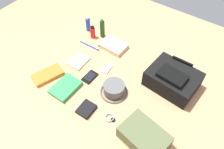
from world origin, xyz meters
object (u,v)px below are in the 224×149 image
bucket_hat (114,89)px  wallet (86,109)px  notepad (79,61)px  folded_towel (113,46)px  shampoo_bottle (102,29)px  wristwatch (110,118)px  sunscreen_spray (93,32)px  backpack (173,79)px  media_player (106,69)px  toothbrush (90,46)px  paperback_novel (48,75)px  travel_guidebook (66,88)px  cell_phone (90,77)px  toiletry_pouch (144,137)px  deodorant_spray (88,24)px

bucket_hat → wallet: size_ratio=1.70×
notepad → folded_towel: folded_towel is taller
shampoo_bottle → wristwatch: shampoo_bottle is taller
folded_towel → sunscreen_spray: bearing=178.6°
backpack → folded_towel: (-0.53, 0.08, -0.05)m
wristwatch → wallet: size_ratio=0.65×
media_player → folded_towel: size_ratio=0.45×
bucket_hat → toothbrush: size_ratio=1.01×
bucket_hat → folded_towel: bearing=125.6°
paperback_novel → notepad: size_ratio=1.55×
bucket_hat → sunscreen_spray: 0.58m
wristwatch → folded_towel: 0.63m
bucket_hat → wristwatch: (0.09, -0.17, -0.03)m
wristwatch → folded_towel: (-0.34, 0.52, 0.01)m
paperback_novel → travel_guidebook: travel_guidebook is taller
shampoo_bottle → notepad: (0.03, -0.33, -0.07)m
media_player → folded_towel: bearing=112.8°
shampoo_bottle → wallet: size_ratio=1.45×
wristwatch → wallet: (-0.15, -0.04, 0.01)m
shampoo_bottle → cell_phone: bearing=-64.7°
media_player → notepad: (-0.21, -0.06, 0.00)m
backpack → toiletry_pouch: 0.45m
backpack → deodorant_spray: 0.84m
sunscreen_spray → toiletry_pouch: bearing=-34.1°
shampoo_bottle → wristwatch: (0.49, -0.58, -0.07)m
deodorant_spray → cell_phone: size_ratio=1.19×
bucket_hat → sunscreen_spray: size_ratio=1.75×
toiletry_pouch → toothbrush: toiletry_pouch is taller
bucket_hat → folded_towel: bucket_hat is taller
folded_towel → paperback_novel: bearing=-112.3°
travel_guidebook → toothbrush: travel_guidebook is taller
media_player → paperback_novel: bearing=-136.1°
media_player → notepad: 0.22m
toothbrush → wallet: bearing=-53.8°
media_player → wallet: wallet is taller
toiletry_pouch → travel_guidebook: toiletry_pouch is taller
notepad → toiletry_pouch: bearing=-21.9°
deodorant_spray → paperback_novel: bearing=-81.2°
bucket_hat → wristwatch: size_ratio=2.63×
bucket_hat → folded_towel: size_ratio=0.93×
deodorant_spray → notepad: size_ratio=0.88×
backpack → media_player: size_ratio=3.78×
sunscreen_spray → toothbrush: 0.12m
shampoo_bottle → folded_towel: bearing=-21.6°
toiletry_pouch → backpack: bearing=95.8°
backpack → shampoo_bottle: size_ratio=2.12×
bucket_hat → paperback_novel: bearing=-161.3°
shampoo_bottle → paperback_novel: shampoo_bottle is taller
backpack → shampoo_bottle: 0.70m
sunscreen_spray → toothbrush: bearing=-61.6°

